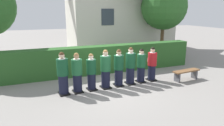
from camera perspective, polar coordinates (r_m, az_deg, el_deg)
The scene contains 13 objects.
ground_plane at distance 8.75m, azimuth 0.00°, elevation -6.67°, with size 60.00×60.00×0.00m, color gray.
student_front_row_0 at distance 7.96m, azimuth -13.73°, elevation -3.16°, with size 0.44×0.55×1.68m.
student_front_row_1 at distance 8.05m, azimuth -9.83°, elevation -3.02°, with size 0.42×0.49×1.61m.
student_front_row_2 at distance 8.23m, azimuth -5.84°, elevation -2.79°, with size 0.40×0.51×1.53m.
student_front_row_3 at distance 8.38m, azimuth -1.83°, elevation -1.98°, with size 0.43×0.53×1.64m.
student_front_row_4 at distance 8.63m, azimuth 1.91°, elevation -1.61°, with size 0.42×0.46×1.61m.
student_front_row_5 at distance 8.88m, azimuth 5.23°, elevation -1.05°, with size 0.43×0.48×1.65m.
student_front_row_6 at distance 9.18m, azimuth 8.23°, elevation -0.97°, with size 0.40×0.48×1.54m.
student_in_red_blazer at distance 9.49m, azimuth 11.24°, elevation -0.50°, with size 0.41×0.52×1.57m.
hedge at distance 10.44m, azimuth -4.16°, elevation 0.93°, with size 10.78×0.70×1.43m.
school_building_main at distance 16.76m, azimuth 2.03°, elevation 15.68°, with size 8.37×4.68×6.81m.
oak_tree_right at distance 14.86m, azimuth 14.47°, elevation 15.09°, with size 3.14×3.14×5.00m.
wooden_bench at distance 10.06m, azimuth 20.23°, elevation -2.64°, with size 1.43×0.50×0.48m.
Camera 1 is at (-2.93, -7.61, 3.16)m, focal length 32.35 mm.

